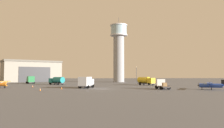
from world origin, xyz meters
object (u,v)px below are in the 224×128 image
(airplane_blue, at_px, (211,85))
(light_post_east, at_px, (136,73))
(truck_flatbed_white, at_px, (162,84))
(traffic_cone_near_right, at_px, (62,88))
(truck_box_silver, at_px, (86,82))
(truck_fuel_tanker_yellow, at_px, (146,81))
(traffic_cone_mid_apron, at_px, (33,86))
(traffic_cone_near_left, at_px, (40,89))
(truck_box_green, at_px, (31,80))
(truck_fuel_tanker_teal, at_px, (57,80))
(control_tower, at_px, (119,49))

(airplane_blue, height_order, light_post_east, light_post_east)
(truck_flatbed_white, height_order, traffic_cone_near_right, truck_flatbed_white)
(truck_flatbed_white, distance_m, truck_box_silver, 21.27)
(truck_box_silver, distance_m, light_post_east, 48.59)
(traffic_cone_near_right, bearing_deg, light_post_east, 58.46)
(truck_fuel_tanker_yellow, distance_m, traffic_cone_mid_apron, 39.91)
(truck_box_silver, distance_m, traffic_cone_mid_apron, 17.18)
(traffic_cone_near_right, bearing_deg, traffic_cone_mid_apron, 136.84)
(airplane_blue, relative_size, traffic_cone_near_left, 11.52)
(truck_box_silver, relative_size, traffic_cone_near_left, 10.31)
(traffic_cone_near_right, height_order, traffic_cone_mid_apron, traffic_cone_near_right)
(traffic_cone_mid_apron, bearing_deg, truck_box_silver, -16.57)
(truck_box_silver, bearing_deg, truck_flatbed_white, -90.48)
(truck_box_green, bearing_deg, traffic_cone_near_right, -177.11)
(truck_fuel_tanker_yellow, xyz_separation_m, truck_box_silver, (-21.53, -17.19, 0.08))
(truck_fuel_tanker_yellow, xyz_separation_m, truck_flatbed_white, (-1.24, -23.55, -0.43))
(truck_box_green, height_order, traffic_cone_near_left, truck_box_green)
(truck_fuel_tanker_yellow, height_order, truck_box_silver, truck_box_silver)
(truck_fuel_tanker_teal, bearing_deg, traffic_cone_mid_apron, 118.59)
(truck_fuel_tanker_yellow, bearing_deg, light_post_east, 140.70)
(light_post_east, bearing_deg, airplane_blue, -79.92)
(control_tower, bearing_deg, truck_fuel_tanker_teal, -132.58)
(control_tower, distance_m, traffic_cone_mid_apron, 59.87)
(light_post_east, distance_m, traffic_cone_mid_apron, 54.75)
(truck_fuel_tanker_yellow, relative_size, traffic_cone_near_right, 10.31)
(airplane_blue, bearing_deg, truck_fuel_tanker_teal, -8.32)
(control_tower, xyz_separation_m, light_post_east, (7.67, -9.85, -13.04))
(truck_fuel_tanker_yellow, distance_m, traffic_cone_near_right, 35.36)
(truck_box_silver, bearing_deg, traffic_cone_mid_apron, 90.36)
(light_post_east, xyz_separation_m, traffic_cone_near_right, (-29.11, -47.42, -4.45))
(truck_fuel_tanker_yellow, xyz_separation_m, light_post_east, (1.33, 25.59, 3.08))
(airplane_blue, xyz_separation_m, truck_box_green, (-57.67, 43.96, 0.59))
(truck_fuel_tanker_yellow, bearing_deg, traffic_cone_mid_apron, -108.35)
(control_tower, bearing_deg, airplane_blue, -74.74)
(light_post_east, xyz_separation_m, traffic_cone_mid_apron, (-39.27, -37.90, -4.48))
(truck_box_silver, xyz_separation_m, traffic_cone_near_left, (-10.37, -10.46, -1.42))
(truck_flatbed_white, distance_m, truck_box_green, 61.25)
(truck_box_silver, distance_m, traffic_cone_near_right, 7.92)
(truck_fuel_tanker_teal, height_order, traffic_cone_mid_apron, truck_fuel_tanker_teal)
(control_tower, xyz_separation_m, airplane_blue, (16.99, -62.27, -16.62))
(truck_fuel_tanker_yellow, distance_m, light_post_east, 25.81)
(truck_flatbed_white, relative_size, truck_fuel_tanker_teal, 0.82)
(airplane_blue, bearing_deg, control_tower, -46.82)
(airplane_blue, xyz_separation_m, truck_fuel_tanker_yellow, (-10.65, 26.84, 0.50))
(truck_box_green, height_order, traffic_cone_mid_apron, truck_box_green)
(traffic_cone_near_left, distance_m, traffic_cone_near_right, 7.13)
(truck_fuel_tanker_yellow, bearing_deg, truck_box_silver, -87.72)
(traffic_cone_near_left, bearing_deg, truck_flatbed_white, 7.62)
(control_tower, xyz_separation_m, truck_fuel_tanker_yellow, (6.34, -35.43, -16.12))
(control_tower, xyz_separation_m, traffic_cone_mid_apron, (-31.60, -47.74, -17.52))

